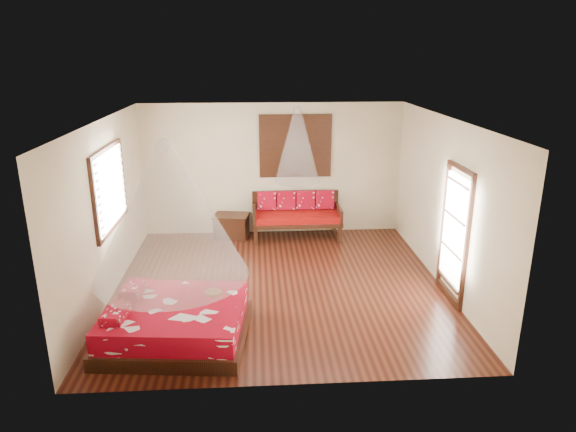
# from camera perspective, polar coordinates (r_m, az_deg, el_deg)

# --- Properties ---
(room) EXTENTS (5.54, 5.54, 2.84)m
(room) POSITION_cam_1_polar(r_m,az_deg,el_deg) (8.32, -1.02, 1.05)
(room) COLOR black
(room) RESTS_ON ground
(bed) EXTENTS (2.07, 1.91, 0.63)m
(bed) POSITION_cam_1_polar(r_m,az_deg,el_deg) (7.37, -12.42, -11.43)
(bed) COLOR black
(bed) RESTS_ON floor
(daybed) EXTENTS (1.86, 0.83, 0.96)m
(daybed) POSITION_cam_1_polar(r_m,az_deg,el_deg) (10.88, 0.93, 0.30)
(daybed) COLOR black
(daybed) RESTS_ON floor
(storage_chest) EXTENTS (0.80, 0.64, 0.50)m
(storage_chest) POSITION_cam_1_polar(r_m,az_deg,el_deg) (11.01, -6.29, -1.08)
(storage_chest) COLOR black
(storage_chest) RESTS_ON floor
(shutter_panel) EXTENTS (1.52, 0.06, 1.32)m
(shutter_panel) POSITION_cam_1_polar(r_m,az_deg,el_deg) (10.88, 0.83, 7.77)
(shutter_panel) COLOR black
(shutter_panel) RESTS_ON wall_back
(window_left) EXTENTS (0.10, 1.74, 1.34)m
(window_left) POSITION_cam_1_polar(r_m,az_deg,el_deg) (8.74, -19.15, 2.92)
(window_left) COLOR black
(window_left) RESTS_ON wall_left
(glazed_door) EXTENTS (0.08, 1.02, 2.16)m
(glazed_door) POSITION_cam_1_polar(r_m,az_deg,el_deg) (8.43, 17.98, -1.98)
(glazed_door) COLOR black
(glazed_door) RESTS_ON floor
(wine_tray) EXTENTS (0.24, 0.24, 0.20)m
(wine_tray) POSITION_cam_1_polar(r_m,az_deg,el_deg) (7.48, -8.34, -8.14)
(wine_tray) COLOR brown
(wine_tray) RESTS_ON bed
(mosquito_net_main) EXTENTS (2.03, 2.03, 1.80)m
(mosquito_net_main) POSITION_cam_1_polar(r_m,az_deg,el_deg) (6.75, -13.20, 0.52)
(mosquito_net_main) COLOR silver
(mosquito_net_main) RESTS_ON ceiling
(mosquito_net_daybed) EXTENTS (0.92, 0.92, 1.50)m
(mosquito_net_daybed) POSITION_cam_1_polar(r_m,az_deg,el_deg) (10.40, 1.03, 7.86)
(mosquito_net_daybed) COLOR silver
(mosquito_net_daybed) RESTS_ON ceiling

